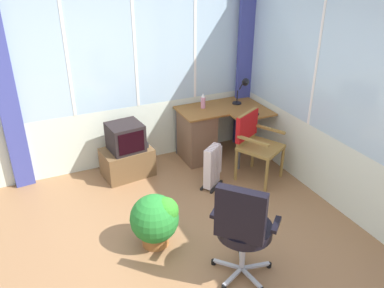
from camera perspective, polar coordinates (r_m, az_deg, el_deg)
name	(u,v)px	position (r m, az deg, el deg)	size (l,w,h in m)	color
ground	(171,268)	(4.01, -3.04, -17.51)	(5.24, 5.39, 0.06)	#906642
north_window_panel	(104,76)	(5.24, -12.60, 9.56)	(4.24, 0.07, 2.56)	silver
east_window_panel	(363,109)	(4.41, 23.49, 4.71)	(0.07, 4.39, 2.56)	silver
curtain_north_left	(6,94)	(5.08, -25.26, 6.52)	(0.23, 0.07, 2.46)	#3E4595
curtain_corner	(245,65)	(5.87, 7.62, 11.26)	(0.23, 0.07, 2.46)	#3E4595
desk	(200,133)	(5.59, 1.13, 1.59)	(1.18, 0.86, 0.74)	brown
desk_lamp	(244,87)	(5.66, 7.55, 8.12)	(0.23, 0.20, 0.38)	black
tv_remote	(254,113)	(5.40, 8.88, 4.42)	(0.04, 0.15, 0.02)	black
spray_bottle	(203,101)	(5.52, 1.61, 6.25)	(0.06, 0.06, 0.22)	pink
wooden_armchair	(253,137)	(5.13, 8.80, 1.02)	(0.65, 0.65, 0.89)	olive
office_chair	(243,226)	(3.50, 7.34, -11.60)	(0.61, 0.60, 1.03)	#B7B7BF
tv_on_stand	(127,153)	(5.27, -9.38, -1.28)	(0.69, 0.51, 0.74)	brown
space_heater	(213,166)	(4.98, 3.04, -3.19)	(0.36, 0.32, 0.56)	silver
potted_plant	(156,219)	(4.04, -5.24, -10.70)	(0.50, 0.50, 0.57)	#9E622E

